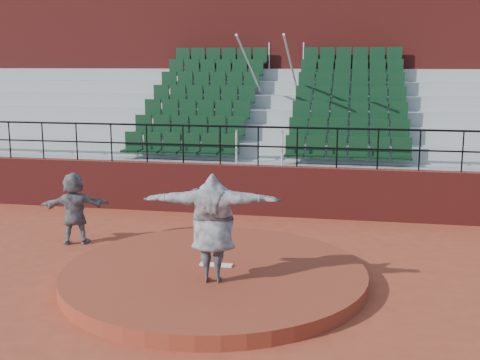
% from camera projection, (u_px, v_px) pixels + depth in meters
% --- Properties ---
extents(ground, '(90.00, 90.00, 0.00)m').
position_uv_depth(ground, '(214.00, 281.00, 10.94)').
color(ground, '#993A22').
rests_on(ground, ground).
extents(pitchers_mound, '(5.50, 5.50, 0.25)m').
position_uv_depth(pitchers_mound, '(214.00, 275.00, 10.91)').
color(pitchers_mound, maroon).
rests_on(pitchers_mound, ground).
extents(pitching_rubber, '(0.60, 0.15, 0.03)m').
position_uv_depth(pitching_rubber, '(216.00, 265.00, 11.03)').
color(pitching_rubber, white).
rests_on(pitching_rubber, pitchers_mound).
extents(boundary_wall, '(24.00, 0.30, 1.30)m').
position_uv_depth(boundary_wall, '(258.00, 190.00, 15.63)').
color(boundary_wall, maroon).
rests_on(boundary_wall, ground).
extents(wall_railing, '(24.04, 0.05, 1.03)m').
position_uv_depth(wall_railing, '(258.00, 137.00, 15.37)').
color(wall_railing, black).
rests_on(wall_railing, boundary_wall).
extents(seating_deck, '(24.00, 5.97, 4.63)m').
position_uv_depth(seating_deck, '(276.00, 142.00, 19.00)').
color(seating_deck, '#999994').
rests_on(seating_deck, ground).
extents(press_box_facade, '(24.00, 3.00, 7.10)m').
position_uv_depth(press_box_facade, '(291.00, 73.00, 22.40)').
color(press_box_facade, maroon).
rests_on(press_box_facade, ground).
extents(pitcher, '(2.35, 0.88, 1.86)m').
position_uv_depth(pitcher, '(213.00, 228.00, 10.10)').
color(pitcher, black).
rests_on(pitcher, pitchers_mound).
extents(fielder, '(1.55, 0.90, 1.59)m').
position_uv_depth(fielder, '(74.00, 208.00, 13.10)').
color(fielder, black).
rests_on(fielder, ground).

